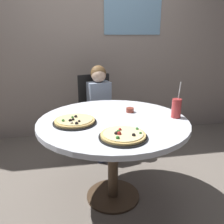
{
  "coord_description": "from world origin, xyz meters",
  "views": [
    {
      "loc": [
        -0.34,
        -1.81,
        1.42
      ],
      "look_at": [
        0.0,
        0.05,
        0.8
      ],
      "focal_mm": 38.2,
      "sensor_mm": 36.0,
      "label": 1
    }
  ],
  "objects_px": {
    "chair_wooden": "(97,109)",
    "diner_child": "(101,117)",
    "sauce_bowl": "(130,110)",
    "pizza_cheese": "(124,135)",
    "soda_cup": "(176,108)",
    "dining_table": "(113,130)",
    "pizza_veggie": "(75,121)"
  },
  "relations": [
    {
      "from": "chair_wooden",
      "to": "diner_child",
      "type": "distance_m",
      "value": 0.19
    },
    {
      "from": "chair_wooden",
      "to": "sauce_bowl",
      "type": "relative_size",
      "value": 13.57
    },
    {
      "from": "pizza_cheese",
      "to": "soda_cup",
      "type": "bearing_deg",
      "value": 32.07
    },
    {
      "from": "chair_wooden",
      "to": "sauce_bowl",
      "type": "height_order",
      "value": "chair_wooden"
    },
    {
      "from": "pizza_cheese",
      "to": "sauce_bowl",
      "type": "height_order",
      "value": "pizza_cheese"
    },
    {
      "from": "soda_cup",
      "to": "sauce_bowl",
      "type": "distance_m",
      "value": 0.41
    },
    {
      "from": "diner_child",
      "to": "sauce_bowl",
      "type": "distance_m",
      "value": 0.76
    },
    {
      "from": "dining_table",
      "to": "sauce_bowl",
      "type": "height_order",
      "value": "sauce_bowl"
    },
    {
      "from": "dining_table",
      "to": "pizza_cheese",
      "type": "height_order",
      "value": "pizza_cheese"
    },
    {
      "from": "soda_cup",
      "to": "sauce_bowl",
      "type": "relative_size",
      "value": 4.39
    },
    {
      "from": "dining_table",
      "to": "diner_child",
      "type": "bearing_deg",
      "value": 88.94
    },
    {
      "from": "chair_wooden",
      "to": "pizza_veggie",
      "type": "distance_m",
      "value": 1.12
    },
    {
      "from": "chair_wooden",
      "to": "sauce_bowl",
      "type": "bearing_deg",
      "value": -76.56
    },
    {
      "from": "pizza_veggie",
      "to": "sauce_bowl",
      "type": "relative_size",
      "value": 4.93
    },
    {
      "from": "chair_wooden",
      "to": "pizza_cheese",
      "type": "relative_size",
      "value": 2.84
    },
    {
      "from": "diner_child",
      "to": "pizza_cheese",
      "type": "distance_m",
      "value": 1.25
    },
    {
      "from": "pizza_cheese",
      "to": "sauce_bowl",
      "type": "relative_size",
      "value": 4.78
    },
    {
      "from": "dining_table",
      "to": "diner_child",
      "type": "height_order",
      "value": "diner_child"
    },
    {
      "from": "pizza_veggie",
      "to": "pizza_cheese",
      "type": "distance_m",
      "value": 0.47
    },
    {
      "from": "dining_table",
      "to": "pizza_veggie",
      "type": "distance_m",
      "value": 0.33
    },
    {
      "from": "pizza_cheese",
      "to": "soda_cup",
      "type": "height_order",
      "value": "soda_cup"
    },
    {
      "from": "dining_table",
      "to": "diner_child",
      "type": "xyz_separation_m",
      "value": [
        0.02,
        0.85,
        -0.17
      ]
    },
    {
      "from": "chair_wooden",
      "to": "pizza_cheese",
      "type": "height_order",
      "value": "chair_wooden"
    },
    {
      "from": "pizza_cheese",
      "to": "sauce_bowl",
      "type": "bearing_deg",
      "value": 71.27
    },
    {
      "from": "pizza_veggie",
      "to": "sauce_bowl",
      "type": "xyz_separation_m",
      "value": [
        0.5,
        0.19,
        0.0
      ]
    },
    {
      "from": "dining_table",
      "to": "chair_wooden",
      "type": "xyz_separation_m",
      "value": [
        -0.02,
        1.03,
        -0.12
      ]
    },
    {
      "from": "diner_child",
      "to": "pizza_cheese",
      "type": "xyz_separation_m",
      "value": [
        -0.01,
        -1.22,
        0.28
      ]
    },
    {
      "from": "pizza_cheese",
      "to": "dining_table",
      "type": "bearing_deg",
      "value": 90.59
    },
    {
      "from": "dining_table",
      "to": "pizza_cheese",
      "type": "relative_size",
      "value": 3.7
    },
    {
      "from": "soda_cup",
      "to": "chair_wooden",
      "type": "bearing_deg",
      "value": 117.31
    },
    {
      "from": "pizza_veggie",
      "to": "soda_cup",
      "type": "bearing_deg",
      "value": -0.9
    },
    {
      "from": "diner_child",
      "to": "chair_wooden",
      "type": "bearing_deg",
      "value": 100.95
    }
  ]
}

